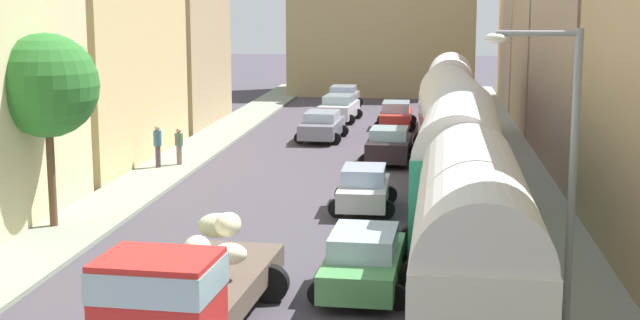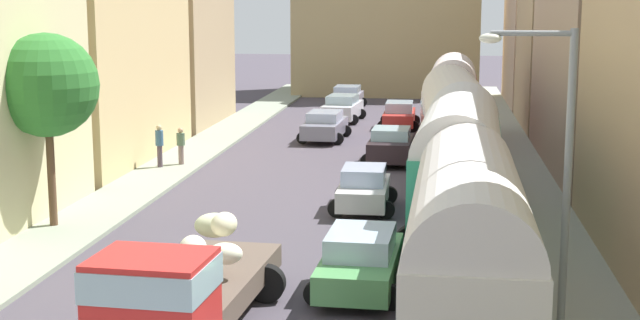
{
  "view_description": "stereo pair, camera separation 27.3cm",
  "coord_description": "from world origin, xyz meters",
  "px_view_note": "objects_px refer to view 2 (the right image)",
  "views": [
    {
      "loc": [
        3.67,
        -11.68,
        7.13
      ],
      "look_at": [
        0.0,
        18.34,
        1.72
      ],
      "focal_mm": 50.98,
      "sensor_mm": 36.0,
      "label": 1
    },
    {
      "loc": [
        3.94,
        -11.65,
        7.13
      ],
      "look_at": [
        0.0,
        18.34,
        1.72
      ],
      "focal_mm": 50.98,
      "sensor_mm": 36.0,
      "label": 2
    }
  ],
  "objects_px": {
    "car_2": "(347,97)",
    "pedestrian_0": "(181,145)",
    "car_0": "(325,126)",
    "streetlamp_near": "(555,163)",
    "car_1": "(342,108)",
    "parked_bus_0": "(468,240)",
    "cargo_truck_0": "(180,287)",
    "parked_bus_2": "(455,120)",
    "car_6": "(399,115)",
    "car_3": "(361,260)",
    "car_4": "(364,189)",
    "pedestrian_1": "(159,144)",
    "parked_bus_3": "(452,96)",
    "parked_bus_1": "(459,158)",
    "car_5": "(391,146)"
  },
  "relations": [
    {
      "from": "car_2",
      "to": "pedestrian_0",
      "type": "xyz_separation_m",
      "value": [
        -4.92,
        -21.7,
        0.22
      ]
    },
    {
      "from": "car_0",
      "to": "streetlamp_near",
      "type": "bearing_deg",
      "value": -73.62
    },
    {
      "from": "car_1",
      "to": "streetlamp_near",
      "type": "relative_size",
      "value": 0.69
    },
    {
      "from": "parked_bus_0",
      "to": "cargo_truck_0",
      "type": "distance_m",
      "value": 6.01
    },
    {
      "from": "streetlamp_near",
      "to": "parked_bus_2",
      "type": "bearing_deg",
      "value": 95.18
    },
    {
      "from": "car_0",
      "to": "car_6",
      "type": "distance_m",
      "value": 5.96
    },
    {
      "from": "parked_bus_0",
      "to": "car_3",
      "type": "height_order",
      "value": "parked_bus_0"
    },
    {
      "from": "parked_bus_2",
      "to": "cargo_truck_0",
      "type": "bearing_deg",
      "value": -107.51
    },
    {
      "from": "parked_bus_0",
      "to": "car_4",
      "type": "relative_size",
      "value": 2.58
    },
    {
      "from": "streetlamp_near",
      "to": "pedestrian_1",
      "type": "bearing_deg",
      "value": 127.23
    },
    {
      "from": "car_2",
      "to": "pedestrian_1",
      "type": "relative_size",
      "value": 2.15
    },
    {
      "from": "car_1",
      "to": "car_4",
      "type": "height_order",
      "value": "car_1"
    },
    {
      "from": "cargo_truck_0",
      "to": "car_0",
      "type": "xyz_separation_m",
      "value": [
        -0.48,
        27.74,
        -0.47
      ]
    },
    {
      "from": "pedestrian_1",
      "to": "streetlamp_near",
      "type": "distance_m",
      "value": 23.04
    },
    {
      "from": "parked_bus_0",
      "to": "parked_bus_3",
      "type": "relative_size",
      "value": 1.04
    },
    {
      "from": "parked_bus_0",
      "to": "car_6",
      "type": "relative_size",
      "value": 2.28
    },
    {
      "from": "car_3",
      "to": "car_4",
      "type": "distance_m",
      "value": 8.62
    },
    {
      "from": "car_6",
      "to": "pedestrian_0",
      "type": "xyz_separation_m",
      "value": [
        -8.69,
        -13.04,
        0.24
      ]
    },
    {
      "from": "car_3",
      "to": "car_1",
      "type": "bearing_deg",
      "value": 96.92
    },
    {
      "from": "car_0",
      "to": "cargo_truck_0",
      "type": "bearing_deg",
      "value": -89.01
    },
    {
      "from": "car_2",
      "to": "pedestrian_0",
      "type": "height_order",
      "value": "pedestrian_0"
    },
    {
      "from": "car_4",
      "to": "pedestrian_1",
      "type": "bearing_deg",
      "value": 145.95
    },
    {
      "from": "parked_bus_0",
      "to": "car_1",
      "type": "height_order",
      "value": "parked_bus_0"
    },
    {
      "from": "parked_bus_0",
      "to": "car_1",
      "type": "relative_size",
      "value": 2.12
    },
    {
      "from": "cargo_truck_0",
      "to": "car_3",
      "type": "distance_m",
      "value": 5.28
    },
    {
      "from": "car_1",
      "to": "car_6",
      "type": "distance_m",
      "value": 4.2
    },
    {
      "from": "parked_bus_1",
      "to": "pedestrian_0",
      "type": "height_order",
      "value": "parked_bus_1"
    },
    {
      "from": "parked_bus_0",
      "to": "car_4",
      "type": "height_order",
      "value": "parked_bus_0"
    },
    {
      "from": "cargo_truck_0",
      "to": "car_1",
      "type": "height_order",
      "value": "cargo_truck_0"
    },
    {
      "from": "car_2",
      "to": "car_1",
      "type": "bearing_deg",
      "value": -86.87
    },
    {
      "from": "parked_bus_1",
      "to": "car_3",
      "type": "bearing_deg",
      "value": -113.72
    },
    {
      "from": "car_6",
      "to": "pedestrian_0",
      "type": "distance_m",
      "value": 15.67
    },
    {
      "from": "car_0",
      "to": "pedestrian_1",
      "type": "bearing_deg",
      "value": -122.96
    },
    {
      "from": "parked_bus_3",
      "to": "car_1",
      "type": "xyz_separation_m",
      "value": [
        -6.23,
        7.31,
        -1.58
      ]
    },
    {
      "from": "car_0",
      "to": "pedestrian_0",
      "type": "height_order",
      "value": "pedestrian_0"
    },
    {
      "from": "parked_bus_0",
      "to": "streetlamp_near",
      "type": "distance_m",
      "value": 2.34
    },
    {
      "from": "car_4",
      "to": "car_5",
      "type": "bearing_deg",
      "value": 87.2
    },
    {
      "from": "parked_bus_0",
      "to": "car_5",
      "type": "height_order",
      "value": "parked_bus_0"
    },
    {
      "from": "car_1",
      "to": "car_5",
      "type": "relative_size",
      "value": 1.19
    },
    {
      "from": "car_4",
      "to": "pedestrian_1",
      "type": "relative_size",
      "value": 1.92
    },
    {
      "from": "parked_bus_1",
      "to": "car_5",
      "type": "distance_m",
      "value": 12.33
    },
    {
      "from": "car_2",
      "to": "car_5",
      "type": "height_order",
      "value": "car_5"
    },
    {
      "from": "parked_bus_0",
      "to": "car_0",
      "type": "bearing_deg",
      "value": 103.2
    },
    {
      "from": "car_6",
      "to": "parked_bus_1",
      "type": "bearing_deg",
      "value": -83.02
    },
    {
      "from": "parked_bus_2",
      "to": "car_4",
      "type": "xyz_separation_m",
      "value": [
        -3.11,
        -6.04,
        -1.59
      ]
    },
    {
      "from": "car_2",
      "to": "streetlamp_near",
      "type": "xyz_separation_m",
      "value": [
        8.21,
        -40.65,
        3.18
      ]
    },
    {
      "from": "parked_bus_2",
      "to": "car_1",
      "type": "height_order",
      "value": "parked_bus_2"
    },
    {
      "from": "car_0",
      "to": "car_4",
      "type": "bearing_deg",
      "value": -77.89
    },
    {
      "from": "car_4",
      "to": "pedestrian_0",
      "type": "distance_m",
      "value": 10.85
    },
    {
      "from": "parked_bus_0",
      "to": "parked_bus_2",
      "type": "xyz_separation_m",
      "value": [
        0.0,
        18.0,
        0.06
      ]
    }
  ]
}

